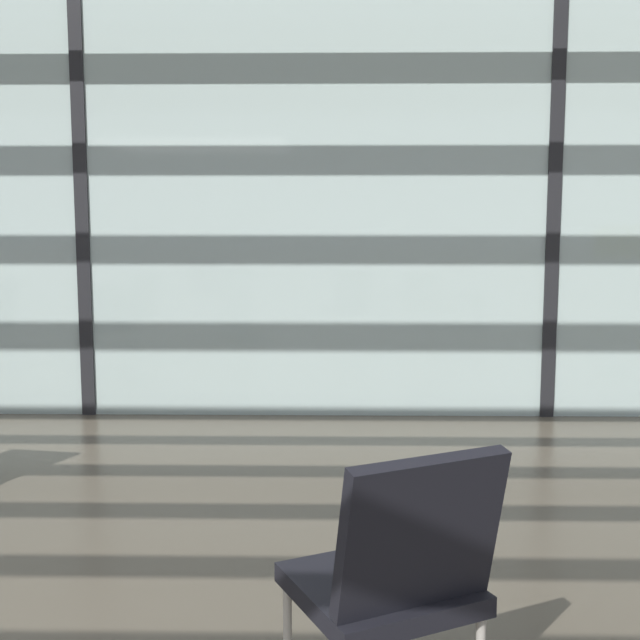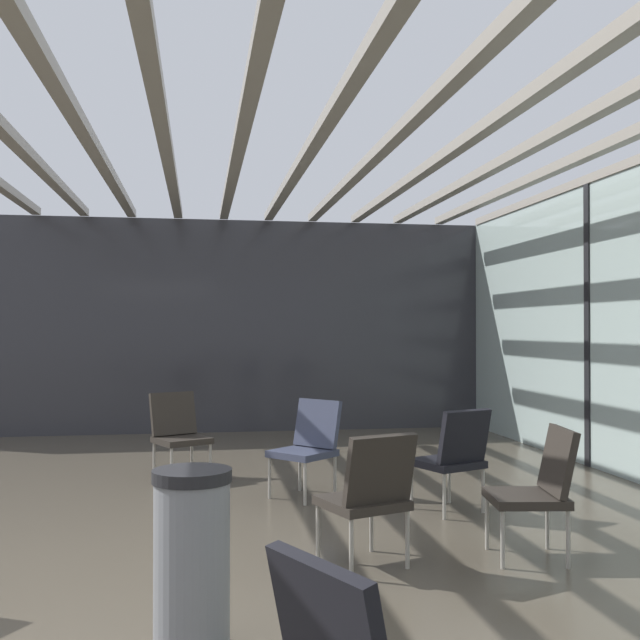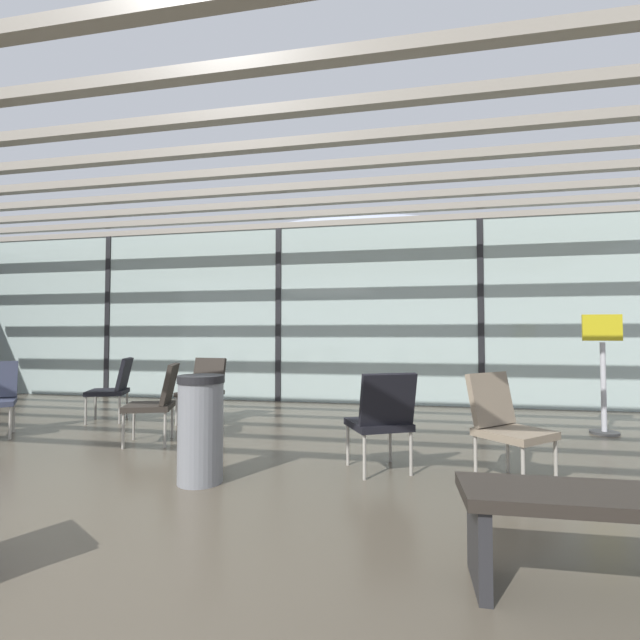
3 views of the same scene
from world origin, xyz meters
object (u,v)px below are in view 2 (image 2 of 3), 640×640
object	(u,v)px
lounge_chair_1	(309,442)
trash_bin	(192,560)
lounge_chair_6	(369,491)
lounge_chair_7	(454,453)
lounge_chair_5	(178,430)
lounge_chair_0	(539,484)

from	to	relation	value
lounge_chair_1	trash_bin	xyz separation A→B (m)	(3.16, -1.02, -0.06)
lounge_chair_6	lounge_chair_7	size ratio (longest dim) A/B	1.00
lounge_chair_5	lounge_chair_6	xyz separation A→B (m)	(3.10, 1.28, 0.00)
lounge_chair_0	lounge_chair_1	world-z (taller)	same
lounge_chair_7	trash_bin	size ratio (longest dim) A/B	1.01
lounge_chair_0	trash_bin	xyz separation A→B (m)	(1.08, -2.27, -0.06)
lounge_chair_7	lounge_chair_1	bearing A→B (deg)	-59.08
lounge_chair_1	lounge_chair_7	xyz separation A→B (m)	(0.82, 1.10, 0.00)
lounge_chair_5	trash_bin	distance (m)	4.17
lounge_chair_6	lounge_chair_0	bearing A→B (deg)	161.06
lounge_chair_1	lounge_chair_6	bearing A→B (deg)	-39.41
lounge_chair_1	trash_bin	size ratio (longest dim) A/B	1.01
lounge_chair_0	lounge_chair_7	distance (m)	1.27
lounge_chair_5	trash_bin	world-z (taller)	lounge_chair_5
lounge_chair_5	lounge_chair_1	bearing A→B (deg)	-66.27
lounge_chair_5	trash_bin	bearing A→B (deg)	-113.99
lounge_chair_5	lounge_chair_6	bearing A→B (deg)	-93.97
lounge_chair_7	lounge_chair_5	bearing A→B (deg)	-60.70
lounge_chair_6	trash_bin	bearing A→B (deg)	23.85
lounge_chair_0	trash_bin	size ratio (longest dim) A/B	1.01
lounge_chair_6	lounge_chair_5	bearing A→B (deg)	-87.48
lounge_chair_1	lounge_chair_5	size ratio (longest dim) A/B	1.00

